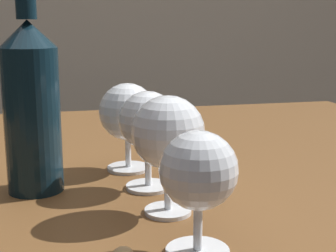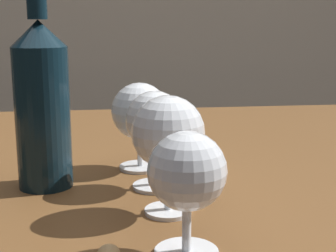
{
  "view_description": "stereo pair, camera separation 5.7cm",
  "coord_description": "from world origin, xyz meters",
  "px_view_note": "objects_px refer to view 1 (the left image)",
  "views": [
    {
      "loc": [
        -0.1,
        -0.78,
        0.93
      ],
      "look_at": [
        0.03,
        -0.24,
        0.81
      ],
      "focal_mm": 53.01,
      "sensor_mm": 36.0,
      "label": 1
    },
    {
      "loc": [
        -0.04,
        -0.79,
        0.93
      ],
      "look_at": [
        0.03,
        -0.24,
        0.81
      ],
      "focal_mm": 53.01,
      "sensor_mm": 36.0,
      "label": 2
    }
  ],
  "objects_px": {
    "wine_glass_amber": "(148,123)",
    "wine_bottle": "(32,103)",
    "wine_glass_rose": "(128,114)",
    "wine_glass_chardonnay": "(168,133)",
    "wine_glass_pinot": "(198,175)"
  },
  "relations": [
    {
      "from": "wine_glass_amber",
      "to": "wine_glass_rose",
      "type": "relative_size",
      "value": 1.0
    },
    {
      "from": "wine_glass_chardonnay",
      "to": "wine_glass_rose",
      "type": "height_order",
      "value": "wine_glass_chardonnay"
    },
    {
      "from": "wine_glass_amber",
      "to": "wine_bottle",
      "type": "xyz_separation_m",
      "value": [
        -0.15,
        0.03,
        0.03
      ]
    },
    {
      "from": "wine_glass_chardonnay",
      "to": "wine_glass_rose",
      "type": "distance_m",
      "value": 0.19
    },
    {
      "from": "wine_glass_chardonnay",
      "to": "wine_glass_amber",
      "type": "xyz_separation_m",
      "value": [
        -0.01,
        0.09,
        -0.01
      ]
    },
    {
      "from": "wine_glass_chardonnay",
      "to": "wine_bottle",
      "type": "bearing_deg",
      "value": 142.81
    },
    {
      "from": "wine_glass_chardonnay",
      "to": "wine_bottle",
      "type": "height_order",
      "value": "wine_bottle"
    },
    {
      "from": "wine_glass_amber",
      "to": "wine_glass_rose",
      "type": "distance_m",
      "value": 0.09
    },
    {
      "from": "wine_glass_rose",
      "to": "wine_glass_chardonnay",
      "type": "bearing_deg",
      "value": -83.58
    },
    {
      "from": "wine_glass_chardonnay",
      "to": "wine_glass_rose",
      "type": "xyz_separation_m",
      "value": [
        -0.02,
        0.18,
        -0.01
      ]
    },
    {
      "from": "wine_glass_amber",
      "to": "wine_bottle",
      "type": "height_order",
      "value": "wine_bottle"
    },
    {
      "from": "wine_glass_amber",
      "to": "wine_glass_pinot",
      "type": "bearing_deg",
      "value": -86.75
    },
    {
      "from": "wine_glass_rose",
      "to": "wine_bottle",
      "type": "xyz_separation_m",
      "value": [
        -0.13,
        -0.07,
        0.03
      ]
    },
    {
      "from": "wine_glass_pinot",
      "to": "wine_glass_rose",
      "type": "xyz_separation_m",
      "value": [
        -0.03,
        0.29,
        0.01
      ]
    },
    {
      "from": "wine_glass_chardonnay",
      "to": "wine_bottle",
      "type": "xyz_separation_m",
      "value": [
        -0.16,
        0.12,
        0.02
      ]
    }
  ]
}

